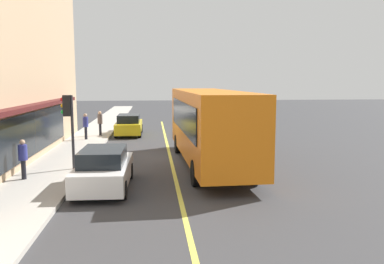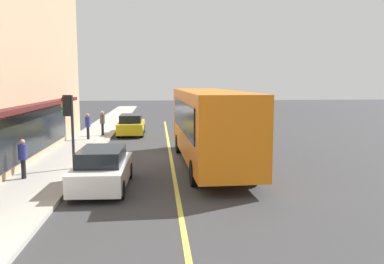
# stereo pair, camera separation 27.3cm
# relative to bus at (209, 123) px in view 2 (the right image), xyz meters

# --- Properties ---
(ground) EXTENTS (120.00, 120.00, 0.00)m
(ground) POSITION_rel_bus_xyz_m (2.40, 1.72, -1.99)
(ground) COLOR #38383A
(sidewalk) EXTENTS (80.00, 2.69, 0.15)m
(sidewalk) POSITION_rel_bus_xyz_m (2.40, 6.92, -1.91)
(sidewalk) COLOR #B2ADA3
(sidewalk) RESTS_ON ground
(lane_centre_stripe) EXTENTS (36.00, 0.16, 0.01)m
(lane_centre_stripe) POSITION_rel_bus_xyz_m (2.40, 1.72, -1.98)
(lane_centre_stripe) COLOR #D8D14C
(lane_centre_stripe) RESTS_ON ground
(bus) EXTENTS (11.20, 2.88, 3.50)m
(bus) POSITION_rel_bus_xyz_m (0.00, 0.00, 0.00)
(bus) COLOR orange
(bus) RESTS_ON ground
(traffic_light) EXTENTS (0.30, 0.52, 3.20)m
(traffic_light) POSITION_rel_bus_xyz_m (-0.78, 6.21, 0.55)
(traffic_light) COLOR #2D2D33
(traffic_light) RESTS_ON sidewalk
(car_white) EXTENTS (4.34, 1.94, 1.52)m
(car_white) POSITION_rel_bus_xyz_m (-3.66, 4.41, -1.24)
(car_white) COLOR white
(car_white) RESTS_ON ground
(car_yellow) EXTENTS (4.31, 1.88, 1.52)m
(car_yellow) POSITION_rel_bus_xyz_m (10.95, 4.32, -1.24)
(car_yellow) COLOR yellow
(car_yellow) RESTS_ON ground
(pedestrian_at_corner) EXTENTS (0.34, 0.34, 1.71)m
(pedestrian_at_corner) POSITION_rel_bus_xyz_m (9.92, 6.26, -0.81)
(pedestrian_at_corner) COLOR black
(pedestrian_at_corner) RESTS_ON sidewalk
(pedestrian_mid_block) EXTENTS (0.34, 0.34, 1.56)m
(pedestrian_mid_block) POSITION_rel_bus_xyz_m (-2.48, 7.63, -0.91)
(pedestrian_mid_block) COLOR black
(pedestrian_mid_block) RESTS_ON sidewalk
(pedestrian_by_curb) EXTENTS (0.34, 0.34, 1.70)m
(pedestrian_by_curb) POSITION_rel_bus_xyz_m (8.09, 6.95, -0.82)
(pedestrian_by_curb) COLOR black
(pedestrian_by_curb) RESTS_ON sidewalk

